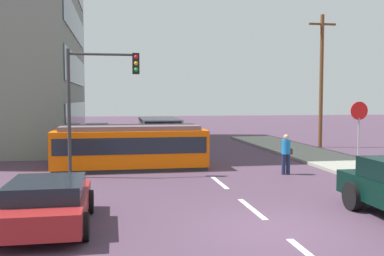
{
  "coord_description": "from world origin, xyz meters",
  "views": [
    {
      "loc": [
        -3.8,
        -10.03,
        3.14
      ],
      "look_at": [
        -0.66,
        8.28,
        1.91
      ],
      "focal_mm": 41.59,
      "sensor_mm": 36.0,
      "label": 1
    }
  ],
  "objects_px": {
    "city_bus": "(159,130)",
    "pedestrian_crossing": "(286,152)",
    "parked_sedan_mid": "(85,146)",
    "utility_pole_mid": "(321,79)",
    "parked_sedan_near": "(48,203)",
    "parked_sedan_far": "(98,136)",
    "stop_sign": "(359,121)",
    "traffic_light_mast": "(97,88)",
    "streetcar_tram": "(130,146)",
    "parked_sedan_furthest": "(97,130)"
  },
  "relations": [
    {
      "from": "city_bus",
      "to": "pedestrian_crossing",
      "type": "relative_size",
      "value": 3.2
    },
    {
      "from": "pedestrian_crossing",
      "to": "parked_sedan_mid",
      "type": "xyz_separation_m",
      "value": [
        -8.6,
        6.63,
        -0.32
      ]
    },
    {
      "from": "city_bus",
      "to": "utility_pole_mid",
      "type": "bearing_deg",
      "value": -13.85
    },
    {
      "from": "parked_sedan_near",
      "to": "parked_sedan_far",
      "type": "distance_m",
      "value": 19.84
    },
    {
      "from": "stop_sign",
      "to": "traffic_light_mast",
      "type": "bearing_deg",
      "value": 173.97
    },
    {
      "from": "streetcar_tram",
      "to": "stop_sign",
      "type": "height_order",
      "value": "stop_sign"
    },
    {
      "from": "streetcar_tram",
      "to": "parked_sedan_near",
      "type": "xyz_separation_m",
      "value": [
        -2.29,
        -8.96,
        -0.38
      ]
    },
    {
      "from": "streetcar_tram",
      "to": "traffic_light_mast",
      "type": "height_order",
      "value": "traffic_light_mast"
    },
    {
      "from": "traffic_light_mast",
      "to": "pedestrian_crossing",
      "type": "bearing_deg",
      "value": -5.85
    },
    {
      "from": "parked_sedan_near",
      "to": "utility_pole_mid",
      "type": "distance_m",
      "value": 21.91
    },
    {
      "from": "city_bus",
      "to": "parked_sedan_far",
      "type": "relative_size",
      "value": 1.23
    },
    {
      "from": "streetcar_tram",
      "to": "parked_sedan_far",
      "type": "height_order",
      "value": "streetcar_tram"
    },
    {
      "from": "pedestrian_crossing",
      "to": "parked_sedan_near",
      "type": "distance_m",
      "value": 10.67
    },
    {
      "from": "city_bus",
      "to": "parked_sedan_near",
      "type": "height_order",
      "value": "city_bus"
    },
    {
      "from": "utility_pole_mid",
      "to": "traffic_light_mast",
      "type": "bearing_deg",
      "value": -147.7
    },
    {
      "from": "parked_sedan_furthest",
      "to": "parked_sedan_near",
      "type": "bearing_deg",
      "value": -90.37
    },
    {
      "from": "streetcar_tram",
      "to": "parked_sedan_near",
      "type": "distance_m",
      "value": 9.26
    },
    {
      "from": "city_bus",
      "to": "parked_sedan_furthest",
      "type": "height_order",
      "value": "city_bus"
    },
    {
      "from": "parked_sedan_near",
      "to": "parked_sedan_far",
      "type": "height_order",
      "value": "same"
    },
    {
      "from": "parked_sedan_mid",
      "to": "utility_pole_mid",
      "type": "xyz_separation_m",
      "value": [
        14.7,
        2.86,
        3.8
      ]
    },
    {
      "from": "pedestrian_crossing",
      "to": "parked_sedan_far",
      "type": "distance_m",
      "value": 15.83
    },
    {
      "from": "city_bus",
      "to": "parked_sedan_near",
      "type": "relative_size",
      "value": 1.32
    },
    {
      "from": "streetcar_tram",
      "to": "stop_sign",
      "type": "distance_m",
      "value": 9.9
    },
    {
      "from": "streetcar_tram",
      "to": "city_bus",
      "type": "distance_m",
      "value": 9.6
    },
    {
      "from": "parked_sedan_furthest",
      "to": "streetcar_tram",
      "type": "bearing_deg",
      "value": -82.77
    },
    {
      "from": "city_bus",
      "to": "parked_sedan_near",
      "type": "distance_m",
      "value": 18.85
    },
    {
      "from": "parked_sedan_far",
      "to": "traffic_light_mast",
      "type": "distance_m",
      "value": 13.11
    },
    {
      "from": "traffic_light_mast",
      "to": "parked_sedan_far",
      "type": "bearing_deg",
      "value": 92.38
    },
    {
      "from": "stop_sign",
      "to": "utility_pole_mid",
      "type": "bearing_deg",
      "value": 72.67
    },
    {
      "from": "stop_sign",
      "to": "traffic_light_mast",
      "type": "xyz_separation_m",
      "value": [
        -10.7,
        1.13,
        1.38
      ]
    },
    {
      "from": "pedestrian_crossing",
      "to": "streetcar_tram",
      "type": "bearing_deg",
      "value": 157.13
    },
    {
      "from": "streetcar_tram",
      "to": "utility_pole_mid",
      "type": "xyz_separation_m",
      "value": [
        12.43,
        6.82,
        3.42
      ]
    },
    {
      "from": "parked_sedan_far",
      "to": "utility_pole_mid",
      "type": "distance_m",
      "value": 15.34
    },
    {
      "from": "pedestrian_crossing",
      "to": "utility_pole_mid",
      "type": "xyz_separation_m",
      "value": [
        6.11,
        9.49,
        3.48
      ]
    },
    {
      "from": "pedestrian_crossing",
      "to": "parked_sedan_far",
      "type": "bearing_deg",
      "value": 121.16
    },
    {
      "from": "parked_sedan_near",
      "to": "parked_sedan_furthest",
      "type": "bearing_deg",
      "value": 89.63
    },
    {
      "from": "city_bus",
      "to": "stop_sign",
      "type": "height_order",
      "value": "stop_sign"
    },
    {
      "from": "parked_sedan_mid",
      "to": "utility_pole_mid",
      "type": "relative_size",
      "value": 0.51
    },
    {
      "from": "parked_sedan_far",
      "to": "utility_pole_mid",
      "type": "relative_size",
      "value": 0.51
    },
    {
      "from": "streetcar_tram",
      "to": "parked_sedan_far",
      "type": "relative_size",
      "value": 1.56
    },
    {
      "from": "parked_sedan_mid",
      "to": "parked_sedan_far",
      "type": "bearing_deg",
      "value": 86.65
    },
    {
      "from": "streetcar_tram",
      "to": "utility_pole_mid",
      "type": "relative_size",
      "value": 0.8
    },
    {
      "from": "streetcar_tram",
      "to": "pedestrian_crossing",
      "type": "xyz_separation_m",
      "value": [
        6.32,
        -2.67,
        -0.06
      ]
    },
    {
      "from": "parked_sedan_mid",
      "to": "parked_sedan_far",
      "type": "xyz_separation_m",
      "value": [
        0.4,
        6.92,
        -0.0
      ]
    },
    {
      "from": "pedestrian_crossing",
      "to": "stop_sign",
      "type": "relative_size",
      "value": 0.58
    },
    {
      "from": "parked_sedan_furthest",
      "to": "utility_pole_mid",
      "type": "bearing_deg",
      "value": -34.17
    },
    {
      "from": "city_bus",
      "to": "traffic_light_mast",
      "type": "bearing_deg",
      "value": -107.6
    },
    {
      "from": "traffic_light_mast",
      "to": "utility_pole_mid",
      "type": "relative_size",
      "value": 0.6
    },
    {
      "from": "streetcar_tram",
      "to": "utility_pole_mid",
      "type": "bearing_deg",
      "value": 28.77
    },
    {
      "from": "parked_sedan_near",
      "to": "utility_pole_mid",
      "type": "xyz_separation_m",
      "value": [
        14.71,
        15.78,
        3.8
      ]
    }
  ]
}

